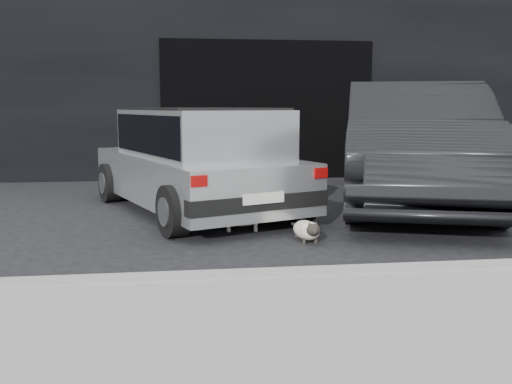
{
  "coord_description": "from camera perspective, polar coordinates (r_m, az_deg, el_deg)",
  "views": [
    {
      "loc": [
        -0.62,
        -6.79,
        1.38
      ],
      "look_at": [
        0.12,
        -1.1,
        0.52
      ],
      "focal_mm": 40.0,
      "sensor_mm": 36.0,
      "label": 1
    }
  ],
  "objects": [
    {
      "name": "ground",
      "position": [
        6.95,
        -2.13,
        -2.88
      ],
      "size": [
        80.0,
        80.0,
        0.0
      ],
      "primitive_type": "plane",
      "color": "black",
      "rests_on": "ground"
    },
    {
      "name": "curb",
      "position": [
        4.68,
        13.34,
        -8.05
      ],
      "size": [
        18.0,
        0.25,
        0.12
      ],
      "primitive_type": "cube",
      "color": "gray",
      "rests_on": "ground"
    },
    {
      "name": "second_car",
      "position": [
        8.29,
        15.59,
        4.68
      ],
      "size": [
        3.31,
        5.54,
        1.72
      ],
      "primitive_type": "imported",
      "rotation": [
        0.0,
        0.0,
        -0.31
      ],
      "color": "black",
      "rests_on": "ground"
    },
    {
      "name": "cat_white",
      "position": [
        6.37,
        -1.07,
        -2.36
      ],
      "size": [
        0.76,
        0.31,
        0.35
      ],
      "rotation": [
        0.0,
        0.0,
        -1.68
      ],
      "color": "white",
      "rests_on": "ground"
    },
    {
      "name": "building_facade",
      "position": [
        12.94,
        -0.18,
        13.55
      ],
      "size": [
        34.0,
        4.0,
        5.0
      ],
      "primitive_type": "cube",
      "color": "black",
      "rests_on": "ground"
    },
    {
      "name": "sidewalk",
      "position": [
        3.65,
        20.16,
        -13.29
      ],
      "size": [
        18.0,
        2.2,
        0.11
      ],
      "primitive_type": "cube",
      "color": "gray",
      "rests_on": "ground"
    },
    {
      "name": "garage_opening",
      "position": [
        10.9,
        1.16,
        8.16
      ],
      "size": [
        4.0,
        0.1,
        2.6
      ],
      "primitive_type": "cube",
      "color": "black",
      "rests_on": "ground"
    },
    {
      "name": "silver_hatchback",
      "position": [
        7.45,
        -5.91,
        3.63
      ],
      "size": [
        2.89,
        4.04,
        1.36
      ],
      "rotation": [
        0.0,
        0.0,
        0.38
      ],
      "color": "#B6B9BB",
      "rests_on": "ground"
    },
    {
      "name": "cat_siamese",
      "position": [
        5.91,
        5.17,
        -3.83
      ],
      "size": [
        0.28,
        0.73,
        0.25
      ],
      "rotation": [
        0.0,
        0.0,
        3.2
      ],
      "color": "beige",
      "rests_on": "ground"
    }
  ]
}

